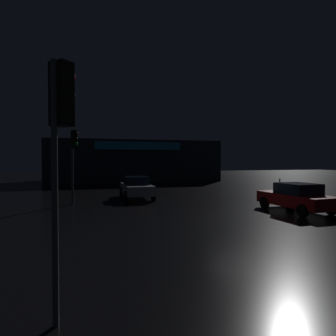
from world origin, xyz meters
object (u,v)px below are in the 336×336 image
at_px(traffic_signal_cross_left, 74,152).
at_px(car_far, 136,187).
at_px(car_near, 296,197).
at_px(store_building, 132,161).
at_px(traffic_signal_main, 61,122).

xyz_separation_m(traffic_signal_cross_left, car_far, (4.13, 1.65, -2.37)).
relative_size(car_near, car_far, 1.03).
xyz_separation_m(store_building, traffic_signal_cross_left, (-6.98, -21.03, 0.58)).
height_order(traffic_signal_main, traffic_signal_cross_left, traffic_signal_cross_left).
bearing_deg(traffic_signal_cross_left, car_far, 21.79).
bearing_deg(car_far, traffic_signal_main, -104.41).
bearing_deg(traffic_signal_main, traffic_signal_cross_left, 90.37).
relative_size(traffic_signal_main, traffic_signal_cross_left, 0.95).
relative_size(traffic_signal_cross_left, car_far, 1.04).
bearing_deg(car_far, traffic_signal_cross_left, -158.21).
relative_size(store_building, car_far, 4.96).
distance_m(traffic_signal_main, car_far, 16.40).
bearing_deg(store_building, car_far, -98.36).
distance_m(traffic_signal_cross_left, car_near, 12.86).
bearing_deg(store_building, car_near, -81.33).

